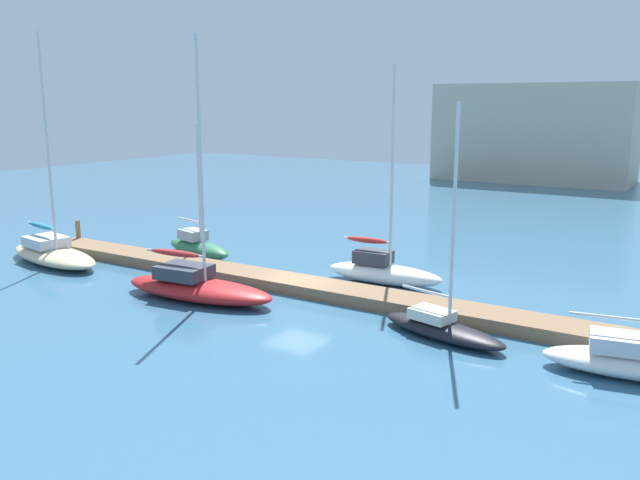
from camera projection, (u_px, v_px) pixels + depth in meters
ground_plane at (297, 290)px, 29.93m from camera, size 120.00×120.00×0.00m
dock_pier at (297, 285)px, 29.87m from camera, size 33.26×1.91×0.53m
dock_piling_near_end at (78, 233)px, 38.79m from camera, size 0.28×0.28×1.60m
sailboat_0 at (53, 252)px, 34.88m from camera, size 7.75×3.74×11.92m
sailboat_1 at (198, 246)px, 36.52m from camera, size 5.45×2.79×7.35m
sailboat_2 at (196, 285)px, 28.48m from camera, size 7.57×3.11×11.17m
sailboat_3 at (383, 269)px, 30.95m from camera, size 5.84×1.98×10.10m
sailboat_4 at (442, 326)px, 23.80m from camera, size 5.31×2.63×8.51m
sailboat_5 at (634, 360)px, 20.44m from camera, size 5.86×2.80×9.10m
harbor_building_distant at (535, 133)px, 70.56m from camera, size 20.22×9.30×10.37m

